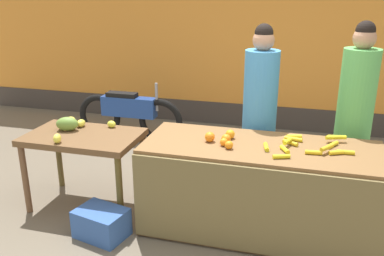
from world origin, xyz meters
TOP-DOWN VIEW (x-y plane):
  - ground_plane at (0.00, 0.00)m, footprint 24.00×24.00m
  - market_wall_back at (0.00, 3.05)m, footprint 9.48×0.23m
  - fruit_stall_counter at (0.47, -0.01)m, footprint 2.06×0.83m
  - side_table_wooden at (-1.26, 0.00)m, footprint 1.10×0.69m
  - banana_bunch_pile at (0.87, 0.05)m, footprint 0.74×0.58m
  - orange_pile at (0.13, -0.02)m, footprint 0.28×0.33m
  - mango_papaya_pile at (-1.45, 0.09)m, footprint 0.59×0.68m
  - vendor_woman_blue_shirt at (0.37, 0.65)m, footprint 0.34×0.34m
  - vendor_woman_green_shirt at (1.28, 0.71)m, footprint 0.34×0.34m
  - parked_motorcycle at (-1.61, 1.87)m, footprint 1.60×0.18m
  - produce_crate at (-0.86, -0.49)m, footprint 0.50×0.41m
  - produce_sack at (-0.46, 0.80)m, footprint 0.42×0.45m

SIDE VIEW (x-z plane):
  - ground_plane at x=0.00m, z-range 0.00..0.00m
  - produce_crate at x=-0.86m, z-range 0.00..0.26m
  - produce_sack at x=-0.46m, z-range 0.00..0.48m
  - parked_motorcycle at x=-1.61m, z-range -0.04..0.84m
  - fruit_stall_counter at x=0.47m, z-range 0.00..0.83m
  - side_table_wooden at x=-1.26m, z-range 0.28..1.05m
  - mango_papaya_pile at x=-1.45m, z-range 0.75..0.89m
  - banana_bunch_pile at x=0.87m, z-range 0.82..0.89m
  - orange_pile at x=0.13m, z-range 0.83..0.91m
  - vendor_woman_blue_shirt at x=0.37m, z-range 0.01..1.82m
  - vendor_woman_green_shirt at x=1.28m, z-range 0.01..1.86m
  - market_wall_back at x=0.00m, z-range -0.03..3.39m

